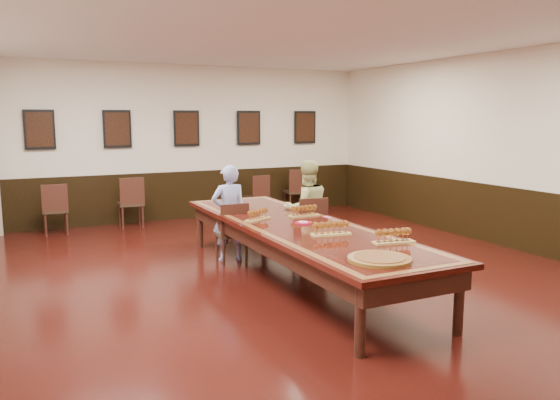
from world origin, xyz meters
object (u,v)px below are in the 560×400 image
person_man (229,213)px  spare_chair_b (131,202)px  spare_chair_c (257,196)px  chair_man (231,232)px  conference_table (297,235)px  spare_chair_d (295,190)px  chair_woman (309,228)px  person_woman (307,209)px  spare_chair_a (55,209)px  carved_platter (380,259)px

person_man → spare_chair_b: bearing=-72.3°
spare_chair_b → spare_chair_c: size_ratio=1.09×
chair_man → conference_table: size_ratio=0.18×
chair_man → spare_chair_d: spare_chair_d is taller
chair_woman → spare_chair_b: 4.13m
spare_chair_d → person_man: 4.44m
person_man → person_woman: person_woman is taller
person_man → conference_table: (0.44, -1.33, -0.11)m
chair_man → chair_woman: 1.18m
chair_man → person_man: person_man is taller
chair_man → conference_table: (0.44, -1.23, 0.16)m
spare_chair_c → spare_chair_d: bearing=-176.1°
chair_woman → spare_chair_a: chair_woman is taller
spare_chair_a → person_woman: size_ratio=0.63×
chair_woman → spare_chair_c: bearing=-92.5°
spare_chair_c → conference_table: 4.72m
chair_woman → carved_platter: 3.05m
spare_chair_a → person_man: 3.86m
chair_woman → spare_chair_d: size_ratio=0.97×
spare_chair_c → spare_chair_a: bearing=-6.4°
chair_man → spare_chair_c: (1.83, 3.27, 0.00)m
spare_chair_a → person_man: bearing=125.8°
spare_chair_b → person_woman: bearing=120.1°
spare_chair_d → person_man: bearing=57.1°
spare_chair_b → spare_chair_d: 3.71m
chair_man → spare_chair_d: size_ratio=0.92×
conference_table → carved_platter: (-0.15, -2.00, 0.16)m
spare_chair_d → person_man: person_man is taller
spare_chair_d → person_woman: person_woman is taller
chair_man → spare_chair_a: 3.93m
chair_man → spare_chair_b: size_ratio=0.91×
spare_chair_a → spare_chair_b: size_ratio=0.95×
spare_chair_a → conference_table: spare_chair_a is taller
spare_chair_d → person_man: size_ratio=0.68×
spare_chair_c → person_man: size_ratio=0.63×
spare_chair_b → spare_chair_c: (2.66, -0.04, -0.04)m
spare_chair_b → chair_man: bearing=104.9°
spare_chair_d → spare_chair_a: bearing=9.9°
chair_woman → person_woman: size_ratio=0.64×
person_man → person_woman: 1.18m
spare_chair_b → carved_platter: bearing=100.6°
chair_woman → spare_chair_d: 4.17m
carved_platter → spare_chair_b: bearing=99.8°
spare_chair_c → person_woman: size_ratio=0.61×
spare_chair_a → chair_woman: bearing=133.9°
chair_man → spare_chair_c: size_ratio=0.99×
spare_chair_c → spare_chair_d: (1.05, 0.20, 0.04)m
spare_chair_a → spare_chair_d: bearing=-176.7°
person_man → spare_chair_d: bearing=-127.3°
spare_chair_a → person_woman: (3.35, -3.47, 0.27)m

